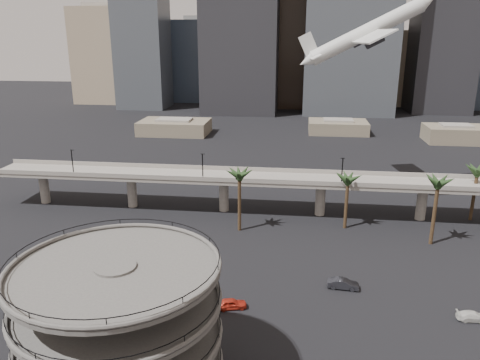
# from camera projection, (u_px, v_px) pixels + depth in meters

# --- Properties ---
(parking_ramp) EXTENTS (22.20, 22.20, 17.35)m
(parking_ramp) POSITION_uv_depth(u_px,v_px,m) (120.00, 319.00, 50.35)
(parking_ramp) COLOR #4D4A48
(parking_ramp) RESTS_ON ground
(overpass) EXTENTS (130.00, 9.30, 14.70)m
(overpass) POSITION_uv_depth(u_px,v_px,m) (272.00, 182.00, 105.47)
(overpass) COLOR gray
(overpass) RESTS_ON ground
(palm_trees) EXTENTS (54.40, 18.40, 14.00)m
(palm_trees) POSITION_uv_depth(u_px,v_px,m) (376.00, 179.00, 94.63)
(palm_trees) COLOR #45301D
(palm_trees) RESTS_ON ground
(low_buildings) EXTENTS (135.00, 27.50, 6.80)m
(low_buildings) POSITION_uv_depth(u_px,v_px,m) (301.00, 129.00, 188.71)
(low_buildings) COLOR #68604D
(low_buildings) RESTS_ON ground
(skyline) EXTENTS (269.00, 86.00, 121.25)m
(skyline) POSITION_uv_depth(u_px,v_px,m) (320.00, 24.00, 246.29)
(skyline) COLOR gray
(skyline) RESTS_ON ground
(airborne_jet) EXTENTS (32.32, 30.28, 18.00)m
(airborne_jet) POSITION_uv_depth(u_px,v_px,m) (366.00, 33.00, 109.68)
(airborne_jet) COLOR silver
(airborne_jet) RESTS_ON ground
(car_a) EXTENTS (4.93, 2.99, 1.57)m
(car_a) POSITION_uv_depth(u_px,v_px,m) (231.00, 304.00, 69.70)
(car_a) COLOR red
(car_a) RESTS_ON ground
(car_b) EXTENTS (5.17, 2.15, 1.66)m
(car_b) POSITION_uv_depth(u_px,v_px,m) (343.00, 284.00, 75.15)
(car_b) COLOR black
(car_b) RESTS_ON ground
(car_c) EXTENTS (4.65, 2.00, 1.34)m
(car_c) POSITION_uv_depth(u_px,v_px,m) (473.00, 316.00, 66.78)
(car_c) COLOR silver
(car_c) RESTS_ON ground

